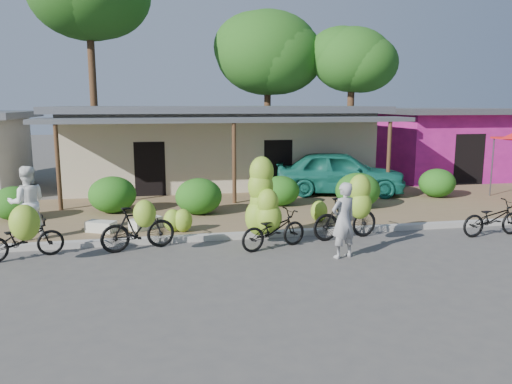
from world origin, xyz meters
TOP-DOWN VIEW (x-y plane):
  - ground at (0.00, 0.00)m, footprint 100.00×100.00m
  - sidewalk at (0.00, 5.00)m, footprint 60.00×6.00m
  - curb at (0.00, 2.00)m, footprint 60.00×0.25m
  - shop_main at (0.00, 10.93)m, footprint 13.00×8.50m
  - shop_pink at (10.50, 10.99)m, footprint 6.00×6.00m
  - tree_center_right at (3.31, 16.61)m, footprint 5.65×5.57m
  - tree_near_right at (7.31, 14.61)m, footprint 4.30×4.11m
  - hedge_0 at (-6.66, 4.89)m, footprint 1.26×1.13m
  - hedge_1 at (-3.94, 5.34)m, footprint 1.45×1.30m
  - hedge_2 at (-1.34, 4.59)m, footprint 1.42×1.28m
  - hedge_3 at (1.42, 5.37)m, footprint 1.27×1.14m
  - hedge_4 at (3.79, 4.54)m, footprint 1.46×1.31m
  - hedge_5 at (7.35, 5.72)m, footprint 1.32×1.19m
  - bike_far_left at (-5.53, 1.13)m, footprint 1.86×1.47m
  - bike_left at (-3.03, 1.38)m, footprint 1.85×1.33m
  - bike_center at (0.03, 1.21)m, footprint 1.88×1.41m
  - bike_right at (2.17, 1.25)m, footprint 1.91×1.29m
  - bike_far_right at (6.07, 0.93)m, footprint 1.84×0.74m
  - loose_banana_a at (-1.94, 2.51)m, footprint 0.50×0.42m
  - loose_banana_b at (-2.20, 2.58)m, footprint 0.49×0.41m
  - loose_banana_c at (1.94, 2.91)m, footprint 0.49×0.41m
  - sack_near at (-2.91, 3.05)m, footprint 0.92×0.83m
  - sack_far at (-4.07, 2.96)m, footprint 0.84×0.68m
  - vendor at (1.50, -0.07)m, footprint 0.73×0.59m
  - bystander at (-5.74, 2.60)m, footprint 1.01×0.86m
  - teal_van at (4.11, 7.00)m, footprint 5.12×3.23m

SIDE VIEW (x-z plane):
  - ground at x=0.00m, z-range 0.00..0.00m
  - sidewalk at x=0.00m, z-range 0.00..0.12m
  - curb at x=0.00m, z-range 0.00..0.15m
  - sack_far at x=-4.07m, z-range 0.12..0.40m
  - sack_near at x=-2.91m, z-range 0.12..0.42m
  - loose_banana_b at x=-2.20m, z-range 0.12..0.73m
  - loose_banana_c at x=1.94m, z-range 0.12..0.73m
  - loose_banana_a at x=-1.94m, z-range 0.12..0.74m
  - bike_far_right at x=6.07m, z-range 0.00..0.95m
  - bike_far_left at x=-5.53m, z-range -0.12..1.25m
  - bike_left at x=-3.03m, z-range -0.07..1.26m
  - hedge_0 at x=-6.66m, z-range 0.12..1.10m
  - hedge_3 at x=1.42m, z-range 0.12..1.11m
  - hedge_5 at x=7.35m, z-range 0.12..1.15m
  - hedge_2 at x=-1.34m, z-range 0.12..1.23m
  - hedge_1 at x=-3.94m, z-range 0.12..1.25m
  - hedge_4 at x=3.79m, z-range 0.12..1.26m
  - bike_right at x=2.17m, z-range -0.16..1.61m
  - bike_center at x=0.03m, z-range -0.25..1.94m
  - vendor at x=1.50m, z-range 0.00..1.73m
  - teal_van at x=4.11m, z-range 0.12..1.74m
  - bystander at x=-5.74m, z-range 0.12..1.95m
  - shop_pink at x=10.50m, z-range 0.05..3.30m
  - shop_main at x=0.00m, z-range 0.05..3.40m
  - tree_near_right at x=7.31m, z-range 2.08..9.46m
  - tree_center_right at x=3.31m, z-range 2.05..10.41m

